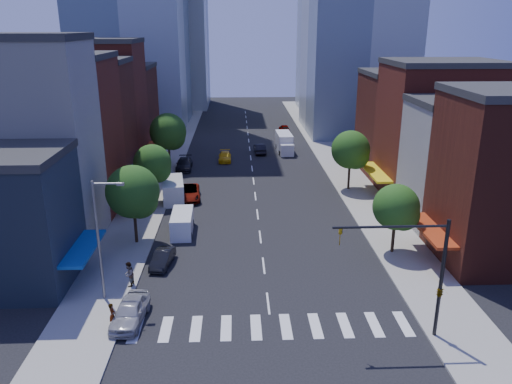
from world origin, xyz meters
TOP-DOWN VIEW (x-y plane):
  - ground at (0.00, 0.00)m, footprint 220.00×220.00m
  - sidewalk_left at (-12.50, 40.00)m, footprint 5.00×120.00m
  - sidewalk_right at (12.50, 40.00)m, footprint 5.00×120.00m
  - crosswalk at (0.00, -3.00)m, footprint 19.00×3.00m
  - bldg_left_1 at (-21.00, 12.00)m, footprint 12.00×8.00m
  - bldg_left_2 at (-21.00, 20.50)m, footprint 12.00×9.00m
  - bldg_left_3 at (-21.00, 29.00)m, footprint 12.00×8.00m
  - bldg_left_4 at (-21.00, 37.50)m, footprint 12.00×9.00m
  - bldg_left_5 at (-21.00, 47.00)m, footprint 12.00×10.00m
  - bldg_right_1 at (21.00, 15.00)m, footprint 12.00×8.00m
  - bldg_right_2 at (21.00, 24.00)m, footprint 12.00×10.00m
  - bldg_right_3 at (21.00, 34.00)m, footprint 12.00×10.00m
  - traffic_signal at (9.94, -4.50)m, footprint 7.24×2.24m
  - streetlight at (-11.81, 1.00)m, footprint 2.25×0.25m
  - tree_left_near at (-11.35, 10.92)m, footprint 4.80×4.80m
  - tree_left_mid at (-11.35, 21.92)m, footprint 4.20×4.20m
  - tree_left_far at (-11.35, 35.92)m, footprint 5.00×5.00m
  - tree_right_near at (11.65, 7.92)m, footprint 4.00×4.00m
  - tree_right_far at (11.65, 25.92)m, footprint 4.60×4.60m
  - parked_car_front at (-9.50, -2.00)m, footprint 2.33×4.94m
  - parked_car_second at (-8.47, 6.37)m, footprint 1.88×4.04m
  - parked_car_third at (-7.77, 23.28)m, footprint 3.07×5.79m
  - parked_car_rear at (-9.50, 36.00)m, footprint 2.24×5.31m
  - cargo_van_near at (-7.50, 13.16)m, footprint 2.10×4.92m
  - cargo_van_far at (-9.48, 22.88)m, footprint 3.04×5.99m
  - taxi at (-3.91, 40.30)m, footprint 1.86×4.54m
  - traffic_car_oncoming at (1.50, 44.86)m, footprint 1.86×4.74m
  - traffic_car_far at (6.92, 61.12)m, footprint 1.95×4.31m
  - box_truck at (5.46, 45.65)m, footprint 2.48×7.35m
  - pedestrian_near at (-10.50, -2.73)m, footprint 0.55×0.71m
  - pedestrian_far at (-10.50, 2.74)m, footprint 0.87×1.05m

SIDE VIEW (x-z plane):
  - ground at x=0.00m, z-range 0.00..0.00m
  - crosswalk at x=0.00m, z-range 0.00..0.01m
  - sidewalk_left at x=-12.50m, z-range 0.00..0.15m
  - sidewalk_right at x=12.50m, z-range 0.00..0.15m
  - parked_car_second at x=-8.47m, z-range 0.00..1.28m
  - taxi at x=-3.91m, z-range 0.00..1.31m
  - traffic_car_far at x=6.92m, z-range 0.00..1.44m
  - parked_car_rear at x=-9.50m, z-range 0.00..1.53m
  - traffic_car_oncoming at x=1.50m, z-range 0.00..1.53m
  - parked_car_third at x=-7.77m, z-range 0.00..1.55m
  - parked_car_front at x=-9.50m, z-range 0.00..1.63m
  - pedestrian_near at x=-10.50m, z-range 0.15..1.87m
  - cargo_van_near at x=-7.50m, z-range -0.01..2.06m
  - pedestrian_far at x=-10.50m, z-range 0.15..2.10m
  - cargo_van_far at x=-9.48m, z-range -0.01..2.43m
  - box_truck at x=5.46m, z-range -0.08..2.85m
  - traffic_signal at x=9.94m, z-range 0.16..8.16m
  - tree_right_near at x=11.65m, z-range 1.09..7.29m
  - tree_left_mid at x=-11.35m, z-range 1.20..7.85m
  - tree_right_far at x=11.65m, z-range 1.26..8.46m
  - tree_left_near at x=-11.35m, z-range 1.22..8.52m
  - tree_left_far at x=-11.35m, z-range 1.33..9.08m
  - streetlight at x=-11.81m, z-range 0.78..9.78m
  - bldg_right_1 at x=21.00m, z-range 0.00..12.00m
  - bldg_left_5 at x=-21.00m, z-range 0.00..13.00m
  - bldg_right_3 at x=21.00m, z-range 0.00..13.00m
  - bldg_left_3 at x=-21.00m, z-range 0.00..15.00m
  - bldg_right_2 at x=21.00m, z-range 0.00..15.00m
  - bldg_left_2 at x=-21.00m, z-range 0.00..16.00m
  - bldg_left_4 at x=-21.00m, z-range 0.00..17.00m
  - bldg_left_1 at x=-21.00m, z-range 0.00..18.00m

